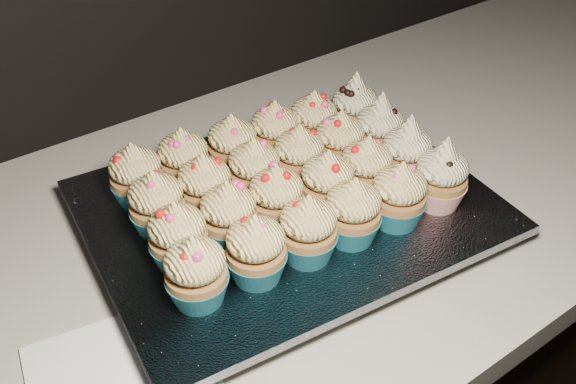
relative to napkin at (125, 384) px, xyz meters
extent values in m
cube|color=beige|center=(0.03, 0.13, -0.02)|extent=(2.44, 0.64, 0.04)
cube|color=white|center=(0.00, 0.00, 0.00)|extent=(0.19, 0.19, 0.00)
cube|color=black|center=(0.26, 0.10, 0.01)|extent=(0.45, 0.37, 0.02)
cube|color=silver|center=(0.26, 0.10, 0.03)|extent=(0.49, 0.40, 0.01)
cone|color=#1B6E80|center=(0.10, 0.03, 0.05)|extent=(0.06, 0.06, 0.03)
ellipsoid|color=#FFDB80|center=(0.10, 0.03, 0.09)|extent=(0.06, 0.06, 0.04)
cone|color=#FFDB80|center=(0.10, 0.03, 0.11)|extent=(0.03, 0.03, 0.02)
cone|color=#1B6E80|center=(0.16, 0.02, 0.05)|extent=(0.06, 0.06, 0.03)
ellipsoid|color=#FFDB80|center=(0.16, 0.02, 0.09)|extent=(0.06, 0.06, 0.04)
cone|color=#FFDB80|center=(0.16, 0.02, 0.11)|extent=(0.03, 0.03, 0.02)
cone|color=#1B6E80|center=(0.22, 0.01, 0.05)|extent=(0.06, 0.06, 0.03)
ellipsoid|color=#FFDB80|center=(0.22, 0.01, 0.09)|extent=(0.06, 0.06, 0.04)
cone|color=#FFDB80|center=(0.22, 0.01, 0.11)|extent=(0.03, 0.03, 0.02)
cone|color=#1B6E80|center=(0.28, 0.01, 0.05)|extent=(0.06, 0.06, 0.03)
ellipsoid|color=#FFDB80|center=(0.28, 0.01, 0.09)|extent=(0.06, 0.06, 0.04)
cone|color=#FFDB80|center=(0.28, 0.01, 0.11)|extent=(0.03, 0.03, 0.02)
cone|color=#1B6E80|center=(0.34, 0.00, 0.05)|extent=(0.06, 0.06, 0.03)
ellipsoid|color=#FFDB80|center=(0.34, 0.00, 0.09)|extent=(0.06, 0.06, 0.04)
cone|color=#FFDB80|center=(0.34, 0.00, 0.11)|extent=(0.03, 0.03, 0.02)
cone|color=#A81D17|center=(0.40, -0.01, 0.05)|extent=(0.06, 0.06, 0.03)
ellipsoid|color=#FCE7B1|center=(0.40, -0.01, 0.09)|extent=(0.06, 0.06, 0.04)
cone|color=#FCE7B1|center=(0.40, -0.01, 0.11)|extent=(0.03, 0.03, 0.03)
cone|color=#1B6E80|center=(0.11, 0.08, 0.05)|extent=(0.06, 0.06, 0.03)
ellipsoid|color=#FFDB80|center=(0.11, 0.08, 0.09)|extent=(0.06, 0.06, 0.04)
cone|color=#FFDB80|center=(0.11, 0.08, 0.11)|extent=(0.03, 0.03, 0.02)
cone|color=#1B6E80|center=(0.17, 0.08, 0.05)|extent=(0.06, 0.06, 0.03)
ellipsoid|color=#FFDB80|center=(0.17, 0.08, 0.09)|extent=(0.06, 0.06, 0.04)
cone|color=#FFDB80|center=(0.17, 0.08, 0.11)|extent=(0.03, 0.03, 0.02)
cone|color=#1B6E80|center=(0.23, 0.07, 0.05)|extent=(0.06, 0.06, 0.03)
ellipsoid|color=#FFDB80|center=(0.23, 0.07, 0.09)|extent=(0.06, 0.06, 0.04)
cone|color=#FFDB80|center=(0.23, 0.07, 0.11)|extent=(0.03, 0.03, 0.02)
cone|color=#1B6E80|center=(0.29, 0.06, 0.05)|extent=(0.06, 0.06, 0.03)
ellipsoid|color=#FFDB80|center=(0.29, 0.06, 0.09)|extent=(0.06, 0.06, 0.04)
cone|color=#FFDB80|center=(0.29, 0.06, 0.11)|extent=(0.03, 0.03, 0.02)
cone|color=#1B6E80|center=(0.34, 0.06, 0.05)|extent=(0.06, 0.06, 0.03)
ellipsoid|color=#FFDB80|center=(0.34, 0.06, 0.09)|extent=(0.06, 0.06, 0.04)
cone|color=#FFDB80|center=(0.34, 0.06, 0.11)|extent=(0.03, 0.03, 0.02)
cone|color=#A81D17|center=(0.40, 0.05, 0.05)|extent=(0.06, 0.06, 0.03)
ellipsoid|color=#FCE7B1|center=(0.40, 0.05, 0.09)|extent=(0.06, 0.06, 0.04)
cone|color=#FCE7B1|center=(0.40, 0.05, 0.11)|extent=(0.03, 0.03, 0.03)
cone|color=#1B6E80|center=(0.11, 0.14, 0.05)|extent=(0.06, 0.06, 0.03)
ellipsoid|color=#FFDB80|center=(0.11, 0.14, 0.09)|extent=(0.06, 0.06, 0.04)
cone|color=#FFDB80|center=(0.11, 0.14, 0.11)|extent=(0.03, 0.03, 0.02)
cone|color=#1B6E80|center=(0.17, 0.14, 0.05)|extent=(0.06, 0.06, 0.03)
ellipsoid|color=#FFDB80|center=(0.17, 0.14, 0.09)|extent=(0.06, 0.06, 0.04)
cone|color=#FFDB80|center=(0.17, 0.14, 0.11)|extent=(0.03, 0.03, 0.02)
cone|color=#1B6E80|center=(0.23, 0.13, 0.05)|extent=(0.06, 0.06, 0.03)
ellipsoid|color=#FFDB80|center=(0.23, 0.13, 0.09)|extent=(0.06, 0.06, 0.04)
cone|color=#FFDB80|center=(0.23, 0.13, 0.11)|extent=(0.03, 0.03, 0.02)
cone|color=#1B6E80|center=(0.29, 0.12, 0.05)|extent=(0.06, 0.06, 0.03)
ellipsoid|color=#FFDB80|center=(0.29, 0.12, 0.09)|extent=(0.06, 0.06, 0.04)
cone|color=#FFDB80|center=(0.29, 0.12, 0.11)|extent=(0.03, 0.03, 0.02)
cone|color=#1B6E80|center=(0.35, 0.12, 0.05)|extent=(0.06, 0.06, 0.03)
ellipsoid|color=#FFDB80|center=(0.35, 0.12, 0.09)|extent=(0.06, 0.06, 0.04)
cone|color=#FFDB80|center=(0.35, 0.12, 0.11)|extent=(0.03, 0.03, 0.02)
cone|color=#A81D17|center=(0.41, 0.11, 0.05)|extent=(0.06, 0.06, 0.03)
ellipsoid|color=#FCE7B1|center=(0.41, 0.11, 0.09)|extent=(0.06, 0.06, 0.04)
cone|color=#FCE7B1|center=(0.41, 0.11, 0.11)|extent=(0.03, 0.03, 0.03)
cone|color=#1B6E80|center=(0.12, 0.20, 0.05)|extent=(0.06, 0.06, 0.03)
ellipsoid|color=#FFDB80|center=(0.12, 0.20, 0.09)|extent=(0.06, 0.06, 0.04)
cone|color=#FFDB80|center=(0.12, 0.20, 0.11)|extent=(0.03, 0.03, 0.02)
cone|color=#1B6E80|center=(0.18, 0.20, 0.05)|extent=(0.06, 0.06, 0.03)
ellipsoid|color=#FFDB80|center=(0.18, 0.20, 0.09)|extent=(0.06, 0.06, 0.04)
cone|color=#FFDB80|center=(0.18, 0.20, 0.11)|extent=(0.03, 0.03, 0.02)
cone|color=#1B6E80|center=(0.24, 0.19, 0.05)|extent=(0.06, 0.06, 0.03)
ellipsoid|color=#FFDB80|center=(0.24, 0.19, 0.09)|extent=(0.06, 0.06, 0.04)
cone|color=#FFDB80|center=(0.24, 0.19, 0.11)|extent=(0.03, 0.03, 0.02)
cone|color=#1B6E80|center=(0.30, 0.18, 0.05)|extent=(0.06, 0.06, 0.03)
ellipsoid|color=#FFDB80|center=(0.30, 0.18, 0.09)|extent=(0.06, 0.06, 0.04)
cone|color=#FFDB80|center=(0.30, 0.18, 0.11)|extent=(0.03, 0.03, 0.02)
cone|color=#1B6E80|center=(0.36, 0.18, 0.05)|extent=(0.06, 0.06, 0.03)
ellipsoid|color=#FFDB80|center=(0.36, 0.18, 0.09)|extent=(0.06, 0.06, 0.04)
cone|color=#FFDB80|center=(0.36, 0.18, 0.11)|extent=(0.03, 0.03, 0.02)
cone|color=#A81D17|center=(0.42, 0.17, 0.05)|extent=(0.06, 0.06, 0.03)
ellipsoid|color=#FCE7B1|center=(0.42, 0.17, 0.09)|extent=(0.06, 0.06, 0.04)
cone|color=#FCE7B1|center=(0.42, 0.17, 0.11)|extent=(0.03, 0.03, 0.03)
camera|label=1|loc=(-0.09, -0.38, 0.51)|focal=40.00mm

